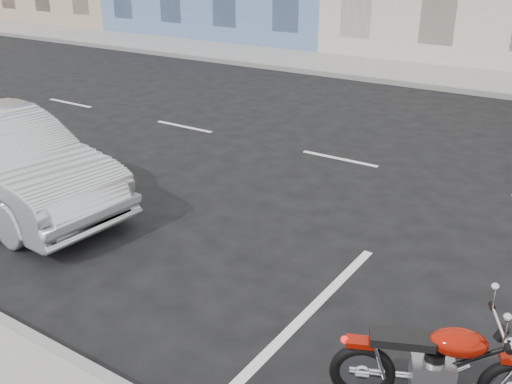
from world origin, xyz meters
TOP-DOWN VIEW (x-y plane):
  - ground at (0.00, 0.00)m, footprint 120.00×120.00m
  - sidewalk_far at (-5.00, 8.70)m, footprint 80.00×3.40m
  - curb_far at (-5.00, 7.00)m, footprint 80.00×0.12m
  - sedan_silver at (-5.39, -5.00)m, footprint 4.67×1.88m

SIDE VIEW (x-z plane):
  - ground at x=0.00m, z-range 0.00..0.00m
  - sidewalk_far at x=-5.00m, z-range 0.00..0.15m
  - curb_far at x=-5.00m, z-range 0.00..0.16m
  - sedan_silver at x=-5.39m, z-range 0.00..1.51m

